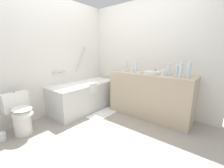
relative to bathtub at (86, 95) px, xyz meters
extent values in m
plane|color=#9E9389|center=(-0.56, -0.99, -0.32)|extent=(3.81, 3.81, 0.00)
cube|color=silver|center=(-0.56, 0.38, 0.85)|extent=(3.21, 0.10, 2.35)
cube|color=silver|center=(0.89, -0.99, 0.85)|extent=(0.10, 3.05, 2.35)
cube|color=silver|center=(0.00, 0.00, -0.02)|extent=(1.59, 0.66, 0.60)
cube|color=white|center=(0.00, 0.00, 0.24)|extent=(1.30, 0.48, 0.09)
cylinder|color=#BDBDC2|center=(0.62, 0.00, 0.32)|extent=(0.09, 0.03, 0.03)
cylinder|color=#BDBDC2|center=(0.15, 0.30, 0.79)|extent=(0.32, 0.03, 0.57)
cylinder|color=#BDBDC2|center=(-0.44, 0.30, 0.54)|extent=(0.29, 0.03, 0.03)
cube|color=white|center=(-0.07, -0.32, 0.23)|extent=(0.22, 0.03, 0.20)
cylinder|color=white|center=(-1.34, -0.03, -0.14)|extent=(0.25, 0.25, 0.36)
ellipsoid|color=white|center=(-1.34, -0.07, 0.04)|extent=(0.29, 0.37, 0.14)
ellipsoid|color=white|center=(-1.34, -0.07, 0.12)|extent=(0.28, 0.35, 0.02)
cube|color=white|center=(-1.34, 0.14, 0.19)|extent=(0.36, 0.15, 0.29)
cylinder|color=#ACACB1|center=(-1.34, 0.14, 0.34)|extent=(0.03, 0.03, 0.01)
cube|color=tan|center=(0.55, -1.31, 0.11)|extent=(0.59, 1.58, 0.87)
cylinder|color=white|center=(0.50, -1.33, 0.57)|extent=(0.31, 0.31, 0.05)
cylinder|color=#AAAAAF|center=(0.69, -1.33, 0.58)|extent=(0.02, 0.02, 0.07)
cylinder|color=#AAAAAF|center=(0.64, -1.33, 0.62)|extent=(0.10, 0.02, 0.02)
cylinder|color=#AAAAAF|center=(0.69, -1.39, 0.57)|extent=(0.03, 0.03, 0.04)
cylinder|color=#AAAAAF|center=(0.69, -1.27, 0.57)|extent=(0.03, 0.03, 0.04)
cylinder|color=silver|center=(0.55, -1.77, 0.64)|extent=(0.06, 0.06, 0.18)
cylinder|color=white|center=(0.55, -1.77, 0.74)|extent=(0.03, 0.03, 0.02)
cylinder|color=silver|center=(0.56, -1.63, 0.65)|extent=(0.07, 0.07, 0.19)
cylinder|color=white|center=(0.56, -1.63, 0.75)|extent=(0.04, 0.04, 0.02)
cylinder|color=silver|center=(0.49, -1.00, 0.65)|extent=(0.07, 0.07, 0.20)
cylinder|color=white|center=(0.49, -1.00, 0.76)|extent=(0.04, 0.04, 0.02)
cylinder|color=silver|center=(0.53, -0.74, 0.67)|extent=(0.06, 0.06, 0.24)
cylinder|color=white|center=(0.53, -0.74, 0.80)|extent=(0.03, 0.03, 0.02)
cylinder|color=silver|center=(0.50, -1.96, 0.67)|extent=(0.07, 0.07, 0.23)
cylinder|color=white|center=(0.50, -1.96, 0.79)|extent=(0.04, 0.04, 0.02)
cylinder|color=silver|center=(0.47, -1.85, 0.66)|extent=(0.06, 0.06, 0.22)
cylinder|color=white|center=(0.47, -1.85, 0.78)|extent=(0.04, 0.04, 0.02)
cylinder|color=white|center=(0.51, -0.91, 0.59)|extent=(0.07, 0.07, 0.08)
cylinder|color=white|center=(0.47, -1.56, 0.60)|extent=(0.07, 0.07, 0.10)
cube|color=white|center=(0.47, -1.11, 0.56)|extent=(0.09, 0.06, 0.02)
cube|color=white|center=(-0.02, -0.54, -0.32)|extent=(0.67, 0.33, 0.01)
cylinder|color=white|center=(-1.61, 0.04, -0.27)|extent=(0.11, 0.11, 0.11)
camera|label=1|loc=(-2.07, -2.42, 0.97)|focal=22.88mm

